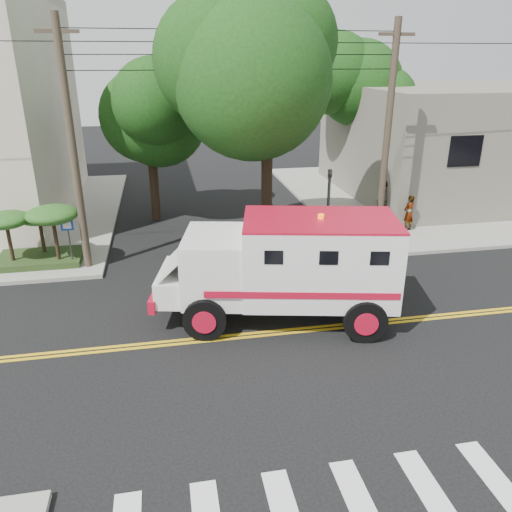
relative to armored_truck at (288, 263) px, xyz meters
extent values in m
plane|color=black|center=(-0.96, -0.84, -1.87)|extent=(100.00, 100.00, 0.00)
cube|color=gray|center=(12.54, 12.66, -1.79)|extent=(17.00, 17.00, 0.15)
cube|color=slate|center=(14.04, 13.16, 1.28)|extent=(14.00, 12.00, 6.00)
cylinder|color=#382D23|center=(-6.56, 5.16, 2.63)|extent=(0.28, 0.28, 9.00)
cylinder|color=#382D23|center=(5.34, 5.36, 2.63)|extent=(0.28, 0.28, 9.00)
cylinder|color=black|center=(0.54, 5.66, 1.63)|extent=(0.44, 0.44, 7.00)
sphere|color=#13390F|center=(0.54, 5.66, 5.13)|extent=(5.32, 5.32, 5.32)
sphere|color=#13390F|center=(1.68, 4.90, 5.70)|extent=(4.56, 4.56, 4.56)
cylinder|color=black|center=(-3.96, 11.16, 0.93)|extent=(0.44, 0.44, 5.60)
sphere|color=#13390F|center=(-3.96, 11.16, 3.73)|extent=(3.92, 3.92, 3.92)
sphere|color=#13390F|center=(-3.12, 10.60, 4.15)|extent=(3.36, 3.36, 3.36)
cylinder|color=black|center=(7.54, 15.16, 1.11)|extent=(0.44, 0.44, 5.95)
sphere|color=#13390F|center=(7.54, 15.16, 4.08)|extent=(4.20, 4.20, 4.20)
sphere|color=#13390F|center=(8.44, 14.56, 4.53)|extent=(3.60, 3.60, 3.60)
cylinder|color=#3F3F42|center=(2.84, 4.76, -0.07)|extent=(0.12, 0.12, 3.60)
imported|color=#3F3F42|center=(2.84, 4.76, 1.28)|extent=(0.15, 0.18, 0.90)
cylinder|color=#3F3F42|center=(-7.16, 5.36, -0.87)|extent=(0.06, 0.06, 2.00)
cube|color=#0C33A5|center=(-7.16, 5.30, -0.07)|extent=(0.45, 0.03, 0.45)
cube|color=#1E3314|center=(-8.46, 5.96, -1.60)|extent=(3.20, 2.00, 0.24)
cylinder|color=black|center=(-9.36, 5.66, -0.72)|extent=(0.14, 0.14, 1.52)
ellipsoid|color=#214B16|center=(-9.36, 5.66, 0.14)|extent=(1.73, 1.73, 0.60)
cylinder|color=black|center=(-8.36, 6.36, -0.80)|extent=(0.14, 0.14, 1.36)
ellipsoid|color=#214B16|center=(-8.36, 6.36, -0.03)|extent=(1.55, 1.55, 0.54)
cylinder|color=black|center=(-7.66, 5.46, -0.64)|extent=(0.14, 0.14, 1.68)
ellipsoid|color=#214B16|center=(-7.66, 5.46, 0.31)|extent=(1.91, 1.91, 0.66)
cube|color=white|center=(0.91, -0.19, 0.14)|extent=(4.92, 3.51, 2.41)
cube|color=white|center=(-2.11, 0.45, -0.09)|extent=(2.32, 2.85, 1.95)
cube|color=black|center=(-2.99, 0.63, 0.43)|extent=(0.47, 1.92, 0.80)
cube|color=white|center=(-3.29, 0.70, -0.66)|extent=(1.49, 2.46, 0.80)
cube|color=#B70E26|center=(-3.85, 0.82, -0.95)|extent=(0.71, 2.45, 0.40)
cube|color=#B70E26|center=(0.91, -0.19, 1.38)|extent=(4.92, 3.51, 0.07)
cylinder|color=black|center=(-2.60, -0.76, -1.24)|extent=(1.31, 0.62, 1.26)
cylinder|color=black|center=(-2.07, 1.75, -1.24)|extent=(1.31, 0.62, 1.26)
cylinder|color=black|center=(1.88, -1.71, -1.24)|extent=(1.31, 0.62, 1.26)
cylinder|color=black|center=(2.41, 0.80, -1.24)|extent=(1.31, 0.62, 1.26)
imported|color=gray|center=(7.43, 6.78, -0.89)|extent=(0.71, 0.60, 1.65)
imported|color=gray|center=(7.00, 8.64, -0.75)|extent=(1.04, 0.86, 1.93)
camera|label=1|loc=(-3.50, -13.41, 5.78)|focal=35.00mm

